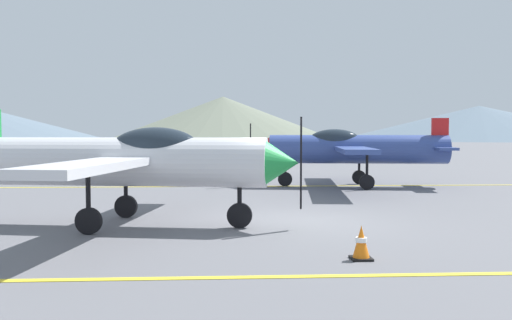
% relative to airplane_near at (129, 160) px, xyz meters
% --- Properties ---
extents(ground_plane, '(400.00, 400.00, 0.00)m').
position_rel_airplane_near_xyz_m(ground_plane, '(3.88, 0.22, -1.54)').
color(ground_plane, slate).
extents(apron_line_near, '(80.00, 0.16, 0.01)m').
position_rel_airplane_near_xyz_m(apron_line_near, '(3.88, -4.63, -1.53)').
color(apron_line_near, yellow).
rests_on(apron_line_near, ground_plane).
extents(apron_line_far, '(80.00, 0.16, 0.01)m').
position_rel_airplane_near_xyz_m(apron_line_far, '(3.88, 8.90, -1.53)').
color(apron_line_far, yellow).
rests_on(apron_line_far, ground_plane).
extents(airplane_near, '(7.97, 9.12, 2.73)m').
position_rel_airplane_near_xyz_m(airplane_near, '(0.00, 0.00, 0.00)').
color(airplane_near, silver).
rests_on(airplane_near, ground_plane).
extents(airplane_mid, '(7.95, 9.13, 2.73)m').
position_rel_airplane_near_xyz_m(airplane_mid, '(7.15, 8.59, 0.00)').
color(airplane_mid, '#33478C').
rests_on(airplane_mid, ground_plane).
extents(car_sedan, '(2.83, 4.61, 1.62)m').
position_rel_airplane_near_xyz_m(car_sedan, '(4.47, 18.79, -0.69)').
color(car_sedan, white).
rests_on(car_sedan, ground_plane).
extents(traffic_cone_front, '(0.36, 0.36, 0.59)m').
position_rel_airplane_near_xyz_m(traffic_cone_front, '(4.55, -3.58, -1.25)').
color(traffic_cone_front, black).
rests_on(traffic_cone_front, ground_plane).
extents(hill_centerleft, '(65.78, 65.78, 12.51)m').
position_rel_airplane_near_xyz_m(hill_centerleft, '(1.15, 147.44, 4.72)').
color(hill_centerleft, slate).
rests_on(hill_centerleft, ground_plane).
extents(hill_centerright, '(74.69, 74.69, 9.10)m').
position_rel_airplane_near_xyz_m(hill_centerright, '(69.71, 129.15, 3.01)').
color(hill_centerright, slate).
rests_on(hill_centerright, ground_plane).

